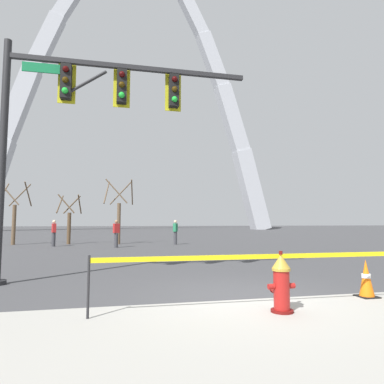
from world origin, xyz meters
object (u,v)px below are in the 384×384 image
object	(u,v)px
traffic_signal_gantry	(79,113)
pedestrian_standing_center	(116,233)
pedestrian_walking_right	(175,232)
monument_arch	(133,102)
fire_hydrant	(281,283)
pedestrian_walking_left	(54,233)
traffic_cone_by_hydrant	(366,279)

from	to	relation	value
traffic_signal_gantry	pedestrian_standing_center	xyz separation A→B (m)	(0.97, 11.23, -3.45)
pedestrian_standing_center	pedestrian_walking_right	distance (m)	4.22
monument_arch	pedestrian_walking_right	distance (m)	47.03
monument_arch	fire_hydrant	bearing A→B (deg)	-89.82
traffic_signal_gantry	pedestrian_standing_center	bearing A→B (deg)	85.04
monument_arch	pedestrian_walking_left	size ratio (longest dim) A/B	34.95
traffic_signal_gantry	pedestrian_standing_center	distance (m)	11.79
fire_hydrant	traffic_signal_gantry	size ratio (longest dim) A/B	0.15
fire_hydrant	traffic_signal_gantry	bearing A→B (deg)	134.58
pedestrian_walking_left	pedestrian_walking_right	distance (m)	7.47
traffic_signal_gantry	pedestrian_walking_left	xyz separation A→B (m)	(-2.71, 12.95, -3.45)
pedestrian_walking_left	pedestrian_walking_right	world-z (taller)	same
pedestrian_standing_center	pedestrian_walking_right	size ratio (longest dim) A/B	1.00
traffic_cone_by_hydrant	monument_arch	world-z (taller)	monument_arch
fire_hydrant	traffic_signal_gantry	world-z (taller)	traffic_signal_gantry
fire_hydrant	monument_arch	bearing A→B (deg)	90.18
monument_arch	pedestrian_walking_left	world-z (taller)	monument_arch
pedestrian_standing_center	traffic_signal_gantry	bearing A→B (deg)	-94.96
fire_hydrant	traffic_cone_by_hydrant	xyz separation A→B (m)	(2.15, 0.65, -0.11)
pedestrian_walking_right	pedestrian_walking_left	bearing A→B (deg)	-178.83
pedestrian_walking_left	pedestrian_standing_center	size ratio (longest dim) A/B	1.00
traffic_signal_gantry	monument_arch	bearing A→B (deg)	86.33
traffic_cone_by_hydrant	pedestrian_walking_left	distance (m)	18.11
fire_hydrant	pedestrian_walking_right	xyz separation A→B (m)	(1.11, 16.79, 0.35)
fire_hydrant	traffic_signal_gantry	xyz separation A→B (m)	(-3.64, 3.69, 3.80)
traffic_cone_by_hydrant	monument_arch	xyz separation A→B (m)	(-2.33, 56.98, 23.74)
traffic_cone_by_hydrant	pedestrian_standing_center	distance (m)	15.06
fire_hydrant	monument_arch	xyz separation A→B (m)	(-0.18, 57.64, 23.63)
monument_arch	pedestrian_standing_center	bearing A→B (deg)	-93.33
traffic_cone_by_hydrant	pedestrian_walking_right	world-z (taller)	pedestrian_walking_right
traffic_cone_by_hydrant	traffic_signal_gantry	xyz separation A→B (m)	(-5.79, 3.04, 3.91)
traffic_cone_by_hydrant	pedestrian_walking_right	xyz separation A→B (m)	(-1.03, 16.14, 0.46)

